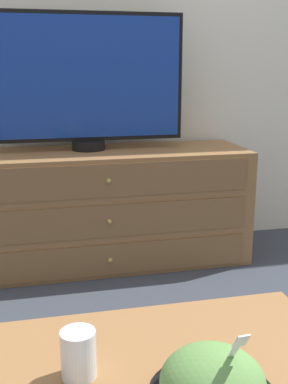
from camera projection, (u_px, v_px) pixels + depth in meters
ground_plane at (95, 243)px, 2.86m from camera, size 12.00×12.00×0.00m
wall_back at (89, 12)px, 2.56m from camera, size 12.00×0.05×2.60m
dresser at (102, 207)px, 2.54m from camera, size 1.52×0.49×0.60m
tv at (87, 81)px, 2.42m from camera, size 0.99×0.17×0.68m
drink_cup at (79, 357)px, 0.98m from camera, size 0.07×0.07×0.10m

